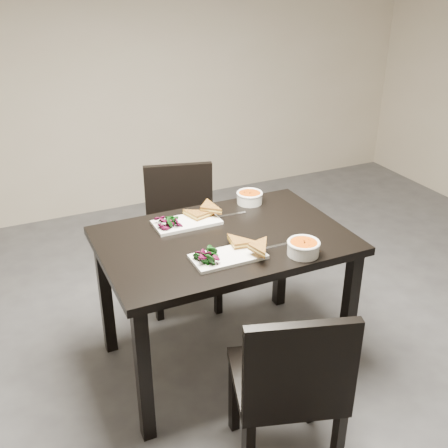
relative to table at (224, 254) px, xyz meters
name	(u,v)px	position (x,y,z in m)	size (l,w,h in m)	color
ground	(300,375)	(0.30, -0.29, -0.65)	(5.00, 5.00, 0.00)	#47474C
table	(224,254)	(0.00, 0.00, 0.00)	(1.20, 0.80, 0.75)	black
chair_near	(290,383)	(-0.07, -0.76, -0.17)	(0.53, 0.53, 0.85)	black
chair_far	(182,227)	(0.04, 0.70, -0.17)	(0.51, 0.51, 0.85)	black
plate_near	(228,257)	(-0.07, -0.20, 0.11)	(0.33, 0.17, 0.02)	white
sandwich_near	(240,245)	(-0.01, -0.18, 0.14)	(0.17, 0.13, 0.05)	#9A6920
salad_near	(208,255)	(-0.17, -0.20, 0.14)	(0.10, 0.09, 0.05)	black
soup_bowl_near	(303,247)	(0.26, -0.31, 0.14)	(0.15, 0.15, 0.07)	white
cutlery_near	(273,247)	(0.17, -0.19, 0.10)	(0.18, 0.02, 0.00)	silver
plate_far	(187,223)	(-0.11, 0.21, 0.11)	(0.34, 0.17, 0.02)	white
sandwich_far	(200,215)	(-0.05, 0.19, 0.14)	(0.17, 0.13, 0.05)	#9A6920
salad_far	(168,221)	(-0.21, 0.21, 0.14)	(0.11, 0.09, 0.05)	black
soup_bowl_far	(250,197)	(0.30, 0.31, 0.14)	(0.15, 0.15, 0.07)	white
cutlery_far	(230,215)	(0.13, 0.21, 0.10)	(0.18, 0.02, 0.00)	silver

